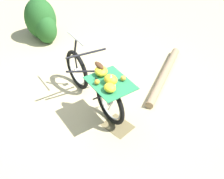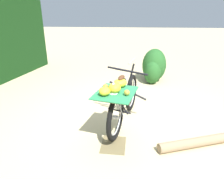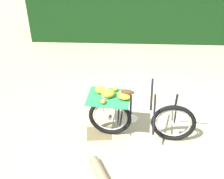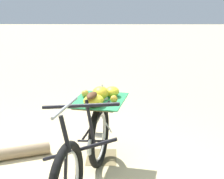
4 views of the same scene
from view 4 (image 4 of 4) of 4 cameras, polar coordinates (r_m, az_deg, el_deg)
name	(u,v)px [view 4 (image 4 of 4)]	position (r m, az deg, el deg)	size (l,w,h in m)	color
bicycle	(89,140)	(3.16, -4.12, -9.10)	(1.80, 0.83, 1.03)	black
leaf_litter_patch	(102,157)	(3.89, -1.91, -12.15)	(0.44, 0.36, 0.01)	olive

